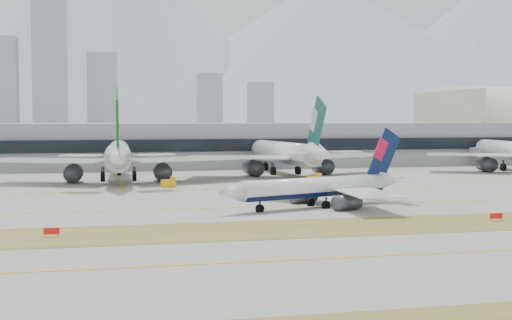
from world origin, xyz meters
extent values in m
plane|color=gray|center=(0.00, 0.00, 0.00)|extent=(3000.00, 3000.00, 0.00)
cube|color=brown|center=(0.00, -32.00, 0.02)|extent=(360.00, 18.00, 0.06)
cube|color=yellow|center=(0.00, -5.00, 0.03)|extent=(360.00, 0.45, 0.04)
cube|color=yellow|center=(0.00, -55.00, 0.03)|extent=(360.00, 0.45, 0.04)
cube|color=yellow|center=(0.00, 30.00, 0.03)|extent=(360.00, 0.45, 0.04)
cylinder|color=white|center=(7.51, -8.19, 3.90)|extent=(31.62, 14.59, 3.54)
cube|color=black|center=(7.51, -8.19, 2.92)|extent=(30.83, 13.86, 1.59)
cone|color=white|center=(-10.01, -14.69, 3.90)|extent=(5.87, 5.04, 3.54)
cone|color=white|center=(26.08, -1.31, 4.34)|extent=(7.99, 5.83, 3.54)
cube|color=white|center=(8.01, 2.47, 3.37)|extent=(17.69, 18.31, 0.21)
cube|color=white|center=(23.21, 2.54, 4.61)|extent=(5.55, 5.85, 0.14)
cylinder|color=#3F4247|center=(7.44, -1.23, 1.42)|extent=(5.99, 4.37, 2.66)
cube|color=#3F4247|center=(7.44, -1.23, 2.48)|extent=(2.20, 1.03, 1.24)
cube|color=white|center=(14.84, -15.96, 3.37)|extent=(8.51, 17.70, 0.21)
cube|color=white|center=(26.41, -6.10, 4.61)|extent=(3.35, 5.09, 0.14)
cylinder|color=#3F4247|center=(11.99, -13.52, 1.42)|extent=(5.99, 4.37, 2.66)
cube|color=#3F4247|center=(11.99, -13.52, 2.48)|extent=(2.20, 1.03, 1.24)
cube|color=#0A1842|center=(23.97, -2.09, 9.29)|extent=(8.32, 3.34, 11.10)
cube|color=#C70D3A|center=(23.13, -2.41, 10.48)|extent=(3.84, 1.74, 4.76)
cylinder|color=#3F4247|center=(-4.04, -12.48, 1.06)|extent=(0.43, 0.43, 2.13)
cylinder|color=black|center=(-4.04, -12.48, 0.62)|extent=(1.71, 1.14, 1.59)
cylinder|color=#3F4247|center=(9.15, -10.04, 1.06)|extent=(0.43, 0.43, 2.13)
cylinder|color=black|center=(9.15, -10.04, 0.62)|extent=(1.71, 1.14, 1.59)
cylinder|color=#3F4247|center=(7.55, -5.72, 1.06)|extent=(0.43, 0.43, 2.13)
cylinder|color=black|center=(7.55, -5.72, 0.62)|extent=(1.71, 1.14, 1.59)
cylinder|color=white|center=(-26.24, 58.92, 7.01)|extent=(8.30, 48.37, 6.37)
cube|color=slate|center=(-26.24, 58.92, 5.26)|extent=(7.30, 47.37, 2.87)
cone|color=white|center=(-25.13, 86.65, 7.01)|extent=(6.66, 7.61, 6.37)
cone|color=white|center=(-27.42, 29.51, 7.80)|extent=(6.79, 10.95, 6.37)
cube|color=white|center=(-9.34, 51.16, 6.05)|extent=(33.51, 23.50, 0.38)
cube|color=white|center=(-19.07, 31.18, 8.28)|extent=(9.85, 6.92, 0.25)
cylinder|color=#3F4247|center=(-14.94, 54.58, 2.55)|extent=(5.10, 8.21, 4.78)
cube|color=#3F4247|center=(-14.94, 54.58, 4.46)|extent=(0.61, 3.36, 2.23)
cube|color=white|center=(-43.71, 52.54, 6.05)|extent=(33.63, 25.35, 0.38)
cube|color=white|center=(-35.62, 31.85, 8.28)|extent=(9.99, 7.48, 0.25)
cylinder|color=#3F4247|center=(-37.86, 55.50, 2.55)|extent=(5.10, 8.21, 4.78)
cube|color=#3F4247|center=(-37.86, 55.50, 4.46)|extent=(0.61, 3.36, 2.23)
cube|color=#0C551B|center=(-27.29, 32.85, 15.37)|extent=(1.11, 13.33, 17.08)
cube|color=#C85B0B|center=(-27.24, 34.19, 17.23)|extent=(0.94, 6.03, 7.31)
cylinder|color=#3F4247|center=(-25.51, 77.20, 1.91)|extent=(0.76, 0.76, 3.82)
cylinder|color=black|center=(-25.51, 77.20, 1.11)|extent=(1.23, 2.91, 2.87)
cylinder|color=#3F4247|center=(-30.44, 57.75, 1.91)|extent=(0.76, 0.76, 3.82)
cylinder|color=black|center=(-30.44, 57.75, 1.11)|extent=(1.23, 2.91, 2.87)
cylinder|color=#3F4247|center=(-22.16, 57.42, 1.91)|extent=(0.76, 0.76, 3.82)
cylinder|color=black|center=(-22.16, 57.42, 1.11)|extent=(1.23, 2.91, 2.87)
cylinder|color=white|center=(22.72, 69.63, 6.64)|extent=(9.97, 45.99, 6.04)
cube|color=slate|center=(22.72, 69.63, 4.98)|extent=(8.99, 45.00, 2.72)
cone|color=white|center=(20.44, 95.83, 6.64)|extent=(6.62, 7.47, 6.04)
cone|color=white|center=(25.14, 41.85, 7.39)|extent=(6.89, 10.63, 6.04)
cube|color=white|center=(39.54, 64.37, 5.73)|extent=(31.85, 24.98, 0.36)
cube|color=white|center=(32.80, 44.42, 7.85)|extent=(9.51, 7.38, 0.24)
cylinder|color=#3F4247|center=(33.87, 66.90, 2.41)|extent=(5.17, 7.97, 4.53)
cube|color=#3F4247|center=(33.87, 66.90, 4.23)|extent=(0.73, 3.20, 2.11)
cube|color=white|center=(7.07, 61.54, 5.73)|extent=(31.59, 21.18, 0.36)
cube|color=white|center=(17.16, 43.06, 7.85)|extent=(9.23, 6.23, 0.24)
cylinder|color=#3F4247|center=(12.22, 65.02, 2.41)|extent=(5.17, 7.97, 4.53)
cube|color=#3F4247|center=(12.22, 65.02, 4.23)|extent=(0.73, 3.20, 2.11)
cube|color=#125245|center=(24.87, 45.00, 14.56)|extent=(1.64, 12.62, 16.19)
cube|color=silver|center=(24.76, 46.27, 16.32)|extent=(1.16, 5.73, 6.93)
cylinder|color=#3F4247|center=(21.22, 86.90, 1.81)|extent=(0.72, 0.72, 3.62)
cylinder|color=black|center=(21.22, 86.90, 1.06)|extent=(1.29, 2.80, 2.72)
cylinder|color=#3F4247|center=(18.93, 68.03, 1.81)|extent=(0.72, 0.72, 3.62)
cylinder|color=black|center=(18.93, 68.03, 1.06)|extent=(1.29, 2.80, 2.72)
cylinder|color=#3F4247|center=(26.74, 68.71, 1.81)|extent=(0.72, 0.72, 3.62)
cylinder|color=black|center=(26.74, 68.71, 1.06)|extent=(1.29, 2.80, 2.72)
cone|color=white|center=(101.10, 93.38, 6.42)|extent=(6.57, 7.36, 5.84)
cube|color=white|center=(81.81, 63.46, 5.55)|extent=(30.75, 24.67, 0.35)
cylinder|color=#3F4247|center=(87.36, 65.76, 2.34)|extent=(5.19, 7.81, 4.38)
cube|color=#3F4247|center=(87.36, 65.76, 4.09)|extent=(0.78, 3.09, 2.04)
cylinder|color=#3F4247|center=(100.11, 84.77, 1.75)|extent=(0.70, 0.70, 3.50)
cylinder|color=black|center=(100.11, 84.77, 1.02)|extent=(1.31, 2.73, 2.63)
cylinder|color=#3F4247|center=(94.30, 67.32, 1.75)|extent=(0.70, 0.70, 3.50)
cylinder|color=black|center=(94.30, 67.32, 1.02)|extent=(1.31, 2.73, 2.63)
cube|color=gray|center=(0.00, 115.00, 7.50)|extent=(280.00, 42.00, 15.00)
cube|color=black|center=(0.00, 93.50, 7.95)|extent=(280.00, 1.20, 4.00)
cube|color=beige|center=(110.00, 135.00, 14.10)|extent=(2.00, 57.00, 27.90)
cube|color=red|center=(-38.70, -32.00, 0.90)|extent=(2.20, 0.15, 0.90)
cylinder|color=orange|center=(-39.50, -32.00, 0.25)|extent=(0.10, 0.10, 0.50)
cylinder|color=orange|center=(-37.90, -32.00, 0.25)|extent=(0.10, 0.10, 0.50)
cube|color=red|center=(30.81, -32.00, 0.90)|extent=(2.20, 0.15, 0.90)
cylinder|color=orange|center=(30.01, -32.00, 0.25)|extent=(0.10, 0.10, 0.50)
cylinder|color=orange|center=(31.61, -32.00, 0.25)|extent=(0.10, 0.10, 0.50)
cube|color=#FFA90D|center=(22.56, 39.50, 0.90)|extent=(3.50, 2.00, 1.80)
cube|color=#FFA90D|center=(23.76, 39.50, 2.10)|extent=(1.20, 1.80, 1.00)
cylinder|color=black|center=(21.36, 38.70, 0.35)|extent=(0.70, 0.30, 0.70)
cylinder|color=black|center=(21.36, 40.30, 0.35)|extent=(0.70, 0.30, 0.70)
cylinder|color=black|center=(23.76, 38.70, 0.35)|extent=(0.70, 0.30, 0.70)
cylinder|color=black|center=(23.76, 40.30, 0.35)|extent=(0.70, 0.30, 0.70)
cube|color=#FFA90D|center=(-15.18, 37.32, 0.90)|extent=(3.50, 2.00, 1.80)
cube|color=#FFA90D|center=(-13.98, 37.32, 2.10)|extent=(1.20, 1.80, 1.00)
cylinder|color=black|center=(-16.38, 36.52, 0.35)|extent=(0.70, 0.30, 0.70)
cylinder|color=black|center=(-16.38, 38.12, 0.35)|extent=(0.70, 0.30, 0.70)
cylinder|color=black|center=(-13.98, 36.52, 0.35)|extent=(0.70, 0.30, 0.70)
cylinder|color=black|center=(-13.98, 38.12, 0.35)|extent=(0.70, 0.30, 0.70)
cube|color=#919BA5|center=(-65.00, 450.00, 55.00)|extent=(26.00, 23.40, 110.00)
cube|color=#919BA5|center=(-25.00, 465.00, 35.00)|extent=(24.00, 21.60, 70.00)
cube|color=#919BA5|center=(65.00, 470.00, 27.50)|extent=(20.00, 18.00, 55.00)
cube|color=#919BA5|center=(110.00, 470.00, 24.00)|extent=(20.00, 18.00, 48.00)
cone|color=#9EA8B7|center=(0.00, 1400.00, 211.50)|extent=(900.00, 900.00, 470.00)
cone|color=#9EA8B7|center=(480.00, 1390.00, 157.50)|extent=(1120.00, 1120.00, 350.00)
cone|color=#9EA8B7|center=(950.00, 1430.00, 184.50)|extent=(1000.00, 1000.00, 410.00)
camera|label=1|loc=(-32.88, -135.15, 16.72)|focal=50.00mm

